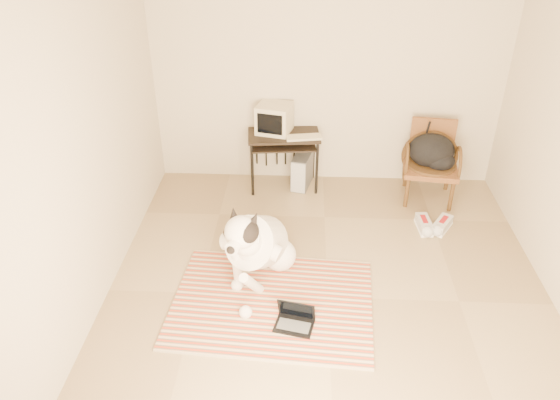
# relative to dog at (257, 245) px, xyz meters

# --- Properties ---
(floor) EXTENTS (4.50, 4.50, 0.00)m
(floor) POSITION_rel_dog_xyz_m (0.65, -0.27, -0.36)
(floor) COLOR #977F5C
(floor) RESTS_ON ground
(wall_back) EXTENTS (4.50, 0.00, 4.50)m
(wall_back) POSITION_rel_dog_xyz_m (0.65, 1.98, 0.99)
(wall_back) COLOR beige
(wall_back) RESTS_ON floor
(wall_left) EXTENTS (0.00, 4.50, 4.50)m
(wall_left) POSITION_rel_dog_xyz_m (-1.35, -0.27, 0.99)
(wall_left) COLOR beige
(wall_left) RESTS_ON floor
(rug) EXTENTS (1.84, 1.45, 0.02)m
(rug) POSITION_rel_dog_xyz_m (0.16, -0.37, -0.35)
(rug) COLOR #BD3821
(rug) RESTS_ON floor
(dog) EXTENTS (0.67, 1.26, 0.92)m
(dog) POSITION_rel_dog_xyz_m (0.00, 0.00, 0.00)
(dog) COLOR white
(dog) RESTS_ON rug
(laptop) EXTENTS (0.36, 0.29, 0.22)m
(laptop) POSITION_rel_dog_xyz_m (0.37, -0.64, -0.29)
(laptop) COLOR black
(laptop) RESTS_ON rug
(computer_desk) EXTENTS (0.86, 0.53, 0.68)m
(computer_desk) POSITION_rel_dog_xyz_m (0.17, 1.71, 0.22)
(computer_desk) COLOR black
(computer_desk) RESTS_ON floor
(crt_monitor) EXTENTS (0.44, 0.43, 0.33)m
(crt_monitor) POSITION_rel_dog_xyz_m (0.06, 1.80, 0.48)
(crt_monitor) COLOR beige
(crt_monitor) RESTS_ON computer_desk
(desk_keyboard) EXTENTS (0.42, 0.22, 0.03)m
(desk_keyboard) POSITION_rel_dog_xyz_m (0.40, 1.63, 0.33)
(desk_keyboard) COLOR beige
(desk_keyboard) RESTS_ON computer_desk
(pc_tower) EXTENTS (0.27, 0.46, 0.41)m
(pc_tower) POSITION_rel_dog_xyz_m (0.39, 1.76, -0.16)
(pc_tower) COLOR #4F4F52
(pc_tower) RESTS_ON floor
(rattan_chair) EXTENTS (0.65, 0.64, 0.89)m
(rattan_chair) POSITION_rel_dog_xyz_m (1.85, 1.58, 0.08)
(rattan_chair) COLOR brown
(rattan_chair) RESTS_ON floor
(backpack) EXTENTS (0.51, 0.45, 0.38)m
(backpack) POSITION_rel_dog_xyz_m (1.85, 1.55, 0.22)
(backpack) COLOR black
(backpack) RESTS_ON rattan_chair
(sneaker_left) EXTENTS (0.15, 0.33, 0.11)m
(sneaker_left) POSITION_rel_dog_xyz_m (1.71, 0.88, -0.31)
(sneaker_left) COLOR white
(sneaker_left) RESTS_ON floor
(sneaker_right) EXTENTS (0.29, 0.35, 0.11)m
(sneaker_right) POSITION_rel_dog_xyz_m (1.90, 0.88, -0.31)
(sneaker_right) COLOR white
(sneaker_right) RESTS_ON floor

